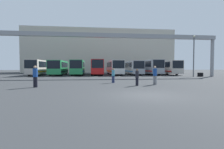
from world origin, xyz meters
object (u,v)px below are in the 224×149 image
Objects in this scene: bus_slot_1 at (59,67)px; bus_slot_2 at (78,67)px; tire_stack at (200,75)px; bus_slot_4 at (115,67)px; pedestrian_mid_right at (113,75)px; lamp_post at (194,54)px; bus_slot_6 at (149,66)px; bus_slot_7 at (165,67)px; bus_slot_5 at (132,67)px; pedestrian_near_center at (35,76)px; bus_slot_0 at (40,67)px; bus_slot_3 at (96,66)px; pedestrian_near_left at (155,75)px; pedestrian_mid_left at (137,77)px.

bus_slot_1 is 4.14m from bus_slot_2.
bus_slot_4 is at bearing 147.92° from tire_stack.
pedestrian_mid_right is at bearing -75.92° from bus_slot_2.
lamp_post reaches higher than pedestrian_mid_right.
bus_slot_6 is (8.17, 0.14, 0.08)m from bus_slot_4.
bus_slot_2 is 1.01× the size of bus_slot_7.
bus_slot_5 reaches higher than pedestrian_mid_right.
pedestrian_near_center is (2.10, -23.46, -0.78)m from bus_slot_1.
tire_stack is (24.92, 14.37, -0.63)m from pedestrian_near_center.
lamp_post is (25.30, -9.62, 2.30)m from bus_slot_1.
bus_slot_0 is 7.13× the size of pedestrian_mid_right.
bus_slot_5 is (16.35, 0.74, -0.01)m from bus_slot_1.
bus_slot_3 is 1.03× the size of bus_slot_6.
tire_stack is (27.01, -9.09, -1.41)m from bus_slot_1.
bus_slot_2 is at bearing -74.98° from pedestrian_near_center.
bus_slot_7 is 6.53× the size of pedestrian_near_center.
pedestrian_near_center reaches higher than pedestrian_near_left.
bus_slot_2 is at bearing 8.81° from bus_slot_1.
pedestrian_mid_right is (-3.83, 2.48, -0.12)m from pedestrian_near_left.
lamp_post reaches higher than pedestrian_near_left.
bus_slot_2 is (4.09, 0.63, 0.06)m from bus_slot_1.
lamp_post is (-1.72, -0.53, 3.71)m from tire_stack.
bus_slot_0 is 1.55× the size of lamp_post.
lamp_post reaches higher than bus_slot_2.
bus_slot_0 is 24.51m from pedestrian_near_center.
bus_slot_2 is at bearing 176.67° from bus_slot_4.
bus_slot_4 is at bearing 0.74° from bus_slot_1.
tire_stack is at bearing -75.53° from bus_slot_7.
bus_slot_4 is 20.47m from pedestrian_mid_right.
bus_slot_0 is 1.01× the size of bus_slot_4.
lamp_post is at bearing -163.57° from pedestrian_mid_right.
pedestrian_mid_left is 0.97× the size of pedestrian_mid_right.
bus_slot_4 reaches higher than bus_slot_2.
bus_slot_5 is 23.52m from pedestrian_near_left.
bus_slot_0 reaches higher than pedestrian_near_center.
bus_slot_6 reaches higher than pedestrian_mid_left.
bus_slot_3 is 24.71m from pedestrian_near_center.
bus_slot_1 is 5.93× the size of pedestrian_near_center.
bus_slot_2 is at bearing 154.20° from lamp_post.
pedestrian_near_center is 9.01m from pedestrian_mid_left.
bus_slot_3 is 4.10m from bus_slot_4.
bus_slot_1 is 7.04× the size of pedestrian_mid_left.
pedestrian_near_center is 1.19× the size of pedestrian_mid_left.
lamp_post is at bearing -30.51° from bus_slot_3.
bus_slot_3 reaches higher than bus_slot_5.
bus_slot_4 is at bearing -115.07° from pedestrian_mid_right.
bus_slot_3 is (8.17, 0.47, 0.13)m from bus_slot_1.
pedestrian_mid_left is at bearing 73.16° from pedestrian_near_left.
pedestrian_mid_left is (-13.42, -23.83, -0.99)m from bus_slot_7.
pedestrian_mid_right is (-15.24, -20.63, -0.97)m from bus_slot_7.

